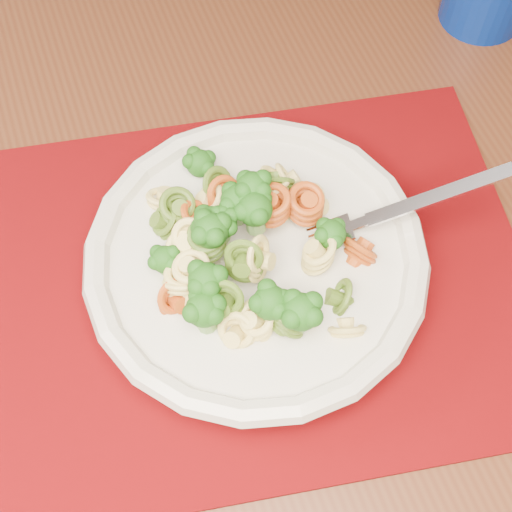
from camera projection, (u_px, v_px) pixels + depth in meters
dining_table at (185, 200)px, 0.72m from camera, size 1.66×1.24×0.78m
placemat at (260, 280)px, 0.57m from camera, size 0.52×0.46×0.00m
pasta_bowl at (256, 262)px, 0.54m from camera, size 0.26×0.26×0.05m
pasta_broccoli_heap at (256, 252)px, 0.53m from camera, size 0.22×0.22×0.06m
fork at (335, 232)px, 0.53m from camera, size 0.18×0.09×0.08m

